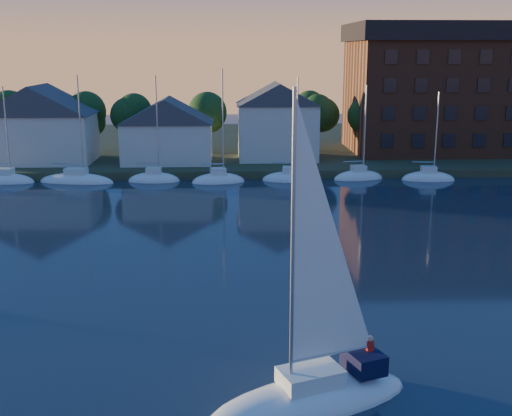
{
  "coord_description": "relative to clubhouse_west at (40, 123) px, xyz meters",
  "views": [
    {
      "loc": [
        1.37,
        -23.98,
        14.74
      ],
      "look_at": [
        3.52,
        22.0,
        3.42
      ],
      "focal_mm": 45.0,
      "sensor_mm": 36.0,
      "label": 1
    }
  ],
  "objects": [
    {
      "name": "wooden_dock",
      "position": [
        22.0,
        -6.0,
        -5.93
      ],
      "size": [
        120.0,
        3.0,
        1.0
      ],
      "primitive_type": "cube",
      "color": "brown",
      "rests_on": "ground"
    },
    {
      "name": "moored_fleet",
      "position": [
        14.0,
        -9.0,
        -5.83
      ],
      "size": [
        71.5,
        2.4,
        12.05
      ],
      "color": "white",
      "rests_on": "ground"
    },
    {
      "name": "clubhouse_centre",
      "position": [
        16.0,
        -1.0,
        -0.8
      ],
      "size": [
        11.55,
        8.4,
        8.08
      ],
      "color": "beige",
      "rests_on": "shoreline_land"
    },
    {
      "name": "ground",
      "position": [
        22.0,
        -58.0,
        -5.93
      ],
      "size": [
        260.0,
        260.0,
        0.0
      ],
      "primitive_type": "plane",
      "color": "black",
      "rests_on": "ground"
    },
    {
      "name": "hero_sailboat",
      "position": [
        26.97,
        -57.38,
        -5.33
      ],
      "size": [
        9.82,
        6.06,
        14.53
      ],
      "rotation": [
        0.0,
        0.0,
        3.49
      ],
      "color": "white",
      "rests_on": "ground"
    },
    {
      "name": "tree_line",
      "position": [
        24.0,
        5.0,
        1.24
      ],
      "size": [
        93.4,
        5.4,
        8.9
      ],
      "color": "#382719",
      "rests_on": "shoreline_land"
    },
    {
      "name": "shoreline_land",
      "position": [
        22.0,
        17.0,
        -5.93
      ],
      "size": [
        160.0,
        50.0,
        2.0
      ],
      "primitive_type": "cube",
      "color": "#2F3820",
      "rests_on": "ground"
    },
    {
      "name": "clubhouse_east",
      "position": [
        30.0,
        1.0,
        0.07
      ],
      "size": [
        10.5,
        8.4,
        9.8
      ],
      "color": "beige",
      "rests_on": "shoreline_land"
    },
    {
      "name": "condo_block",
      "position": [
        56.0,
        6.95,
        3.86
      ],
      "size": [
        31.0,
        17.0,
        17.4
      ],
      "color": "brown",
      "rests_on": "shoreline_land"
    },
    {
      "name": "clubhouse_west",
      "position": [
        0.0,
        0.0,
        0.0
      ],
      "size": [
        13.65,
        9.45,
        9.64
      ],
      "color": "beige",
      "rests_on": "shoreline_land"
    }
  ]
}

